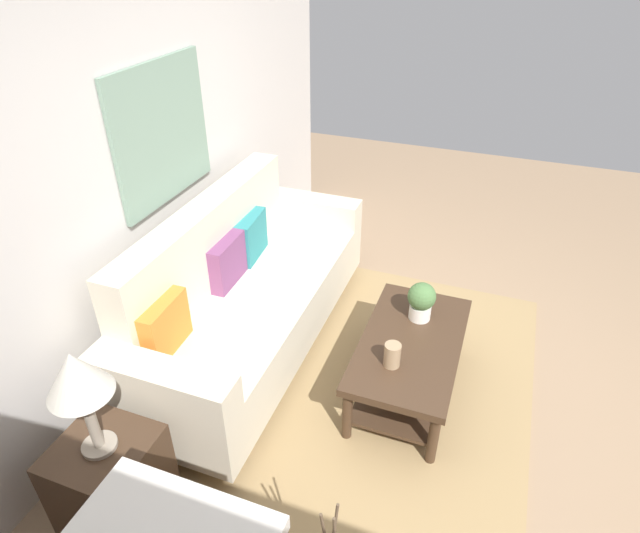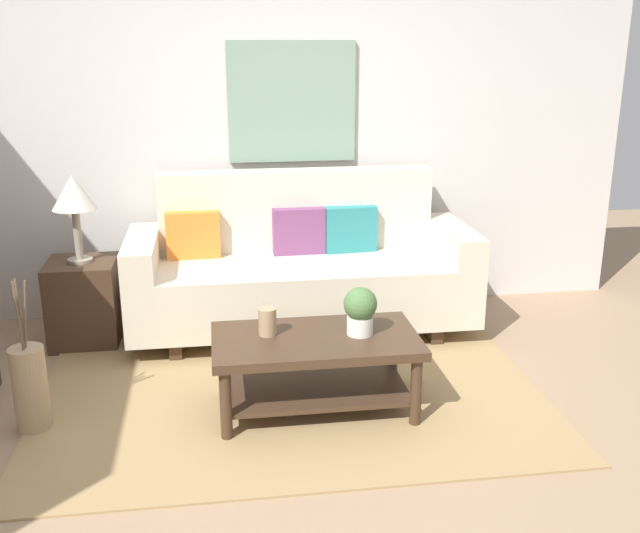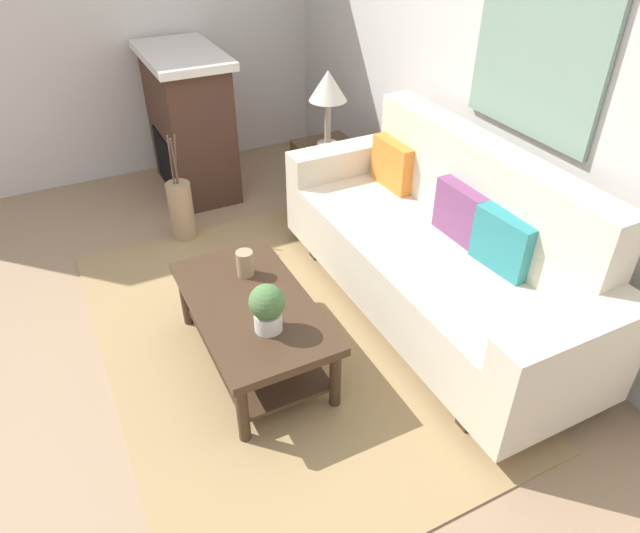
{
  "view_description": "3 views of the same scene",
  "coord_description": "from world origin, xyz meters",
  "px_view_note": "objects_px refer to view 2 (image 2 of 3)",
  "views": [
    {
      "loc": [
        -2.43,
        -0.03,
        2.59
      ],
      "look_at": [
        0.32,
        0.99,
        0.69
      ],
      "focal_mm": 29.95,
      "sensor_mm": 36.0,
      "label": 1
    },
    {
      "loc": [
        -0.39,
        -3.24,
        1.93
      ],
      "look_at": [
        0.21,
        0.8,
        0.67
      ],
      "focal_mm": 40.91,
      "sensor_mm": 36.0,
      "label": 2
    },
    {
      "loc": [
        2.43,
        -0.44,
        2.35
      ],
      "look_at": [
        0.22,
        0.67,
        0.61
      ],
      "focal_mm": 32.53,
      "sensor_mm": 36.0,
      "label": 3
    }
  ],
  "objects_px": {
    "framed_painting": "(292,102)",
    "couch": "(301,270)",
    "throw_pillow_orange": "(193,235)",
    "table_lamp": "(74,196)",
    "floor_vase": "(31,389)",
    "throw_pillow_teal": "(350,229)",
    "tabletop_vase": "(267,322)",
    "side_table": "(84,302)",
    "coffee_table": "(316,356)",
    "throw_pillow_plum": "(299,231)",
    "potted_plant_tabletop": "(360,309)"
  },
  "relations": [
    {
      "from": "framed_painting",
      "to": "couch",
      "type": "bearing_deg",
      "value": -90.0
    },
    {
      "from": "throw_pillow_orange",
      "to": "table_lamp",
      "type": "bearing_deg",
      "value": -170.17
    },
    {
      "from": "floor_vase",
      "to": "framed_painting",
      "type": "height_order",
      "value": "framed_painting"
    },
    {
      "from": "throw_pillow_orange",
      "to": "throw_pillow_teal",
      "type": "xyz_separation_m",
      "value": [
        1.08,
        0.0,
        0.0
      ]
    },
    {
      "from": "throw_pillow_teal",
      "to": "tabletop_vase",
      "type": "bearing_deg",
      "value": -118.88
    },
    {
      "from": "side_table",
      "to": "floor_vase",
      "type": "xyz_separation_m",
      "value": [
        -0.09,
        -1.16,
        -0.05
      ]
    },
    {
      "from": "throw_pillow_teal",
      "to": "table_lamp",
      "type": "height_order",
      "value": "table_lamp"
    },
    {
      "from": "coffee_table",
      "to": "table_lamp",
      "type": "relative_size",
      "value": 1.93
    },
    {
      "from": "throw_pillow_plum",
      "to": "floor_vase",
      "type": "distance_m",
      "value": 2.06
    },
    {
      "from": "couch",
      "to": "throw_pillow_orange",
      "type": "distance_m",
      "value": 0.77
    },
    {
      "from": "tabletop_vase",
      "to": "table_lamp",
      "type": "height_order",
      "value": "table_lamp"
    },
    {
      "from": "side_table",
      "to": "table_lamp",
      "type": "distance_m",
      "value": 0.71
    },
    {
      "from": "table_lamp",
      "to": "floor_vase",
      "type": "relative_size",
      "value": 1.25
    },
    {
      "from": "coffee_table",
      "to": "framed_painting",
      "type": "relative_size",
      "value": 1.23
    },
    {
      "from": "potted_plant_tabletop",
      "to": "floor_vase",
      "type": "xyz_separation_m",
      "value": [
        -1.72,
        0.01,
        -0.34
      ]
    },
    {
      "from": "potted_plant_tabletop",
      "to": "side_table",
      "type": "distance_m",
      "value": 2.02
    },
    {
      "from": "side_table",
      "to": "framed_painting",
      "type": "relative_size",
      "value": 0.62
    },
    {
      "from": "throw_pillow_plum",
      "to": "framed_painting",
      "type": "bearing_deg",
      "value": 90.0
    },
    {
      "from": "throw_pillow_orange",
      "to": "coffee_table",
      "type": "distance_m",
      "value": 1.5
    },
    {
      "from": "coffee_table",
      "to": "side_table",
      "type": "distance_m",
      "value": 1.81
    },
    {
      "from": "throw_pillow_plum",
      "to": "tabletop_vase",
      "type": "relative_size",
      "value": 2.41
    },
    {
      "from": "floor_vase",
      "to": "tabletop_vase",
      "type": "bearing_deg",
      "value": 2.72
    },
    {
      "from": "throw_pillow_orange",
      "to": "floor_vase",
      "type": "distance_m",
      "value": 1.59
    },
    {
      "from": "couch",
      "to": "table_lamp",
      "type": "distance_m",
      "value": 1.56
    },
    {
      "from": "table_lamp",
      "to": "floor_vase",
      "type": "bearing_deg",
      "value": -94.58
    },
    {
      "from": "table_lamp",
      "to": "framed_painting",
      "type": "relative_size",
      "value": 0.63
    },
    {
      "from": "couch",
      "to": "framed_painting",
      "type": "xyz_separation_m",
      "value": [
        -0.0,
        0.47,
        1.1
      ]
    },
    {
      "from": "table_lamp",
      "to": "framed_painting",
      "type": "xyz_separation_m",
      "value": [
        1.45,
        0.47,
        0.53
      ]
    },
    {
      "from": "throw_pillow_teal",
      "to": "coffee_table",
      "type": "bearing_deg",
      "value": -108.3
    },
    {
      "from": "tabletop_vase",
      "to": "potted_plant_tabletop",
      "type": "distance_m",
      "value": 0.5
    },
    {
      "from": "throw_pillow_teal",
      "to": "table_lamp",
      "type": "bearing_deg",
      "value": -176.02
    },
    {
      "from": "throw_pillow_orange",
      "to": "tabletop_vase",
      "type": "height_order",
      "value": "throw_pillow_orange"
    },
    {
      "from": "couch",
      "to": "side_table",
      "type": "xyz_separation_m",
      "value": [
        -1.45,
        -0.0,
        -0.15
      ]
    },
    {
      "from": "throw_pillow_orange",
      "to": "coffee_table",
      "type": "xyz_separation_m",
      "value": [
        0.66,
        -1.29,
        -0.37
      ]
    },
    {
      "from": "framed_painting",
      "to": "throw_pillow_teal",
      "type": "bearing_deg",
      "value": -43.34
    },
    {
      "from": "side_table",
      "to": "throw_pillow_plum",
      "type": "bearing_deg",
      "value": 4.97
    },
    {
      "from": "tabletop_vase",
      "to": "table_lamp",
      "type": "distance_m",
      "value": 1.66
    },
    {
      "from": "side_table",
      "to": "framed_painting",
      "type": "distance_m",
      "value": 1.97
    },
    {
      "from": "couch",
      "to": "side_table",
      "type": "distance_m",
      "value": 1.46
    },
    {
      "from": "couch",
      "to": "coffee_table",
      "type": "xyz_separation_m",
      "value": [
        -0.07,
        -1.17,
        -0.12
      ]
    },
    {
      "from": "couch",
      "to": "throw_pillow_teal",
      "type": "bearing_deg",
      "value": 19.1
    },
    {
      "from": "throw_pillow_plum",
      "to": "potted_plant_tabletop",
      "type": "height_order",
      "value": "throw_pillow_plum"
    },
    {
      "from": "potted_plant_tabletop",
      "to": "framed_painting",
      "type": "distance_m",
      "value": 1.9
    },
    {
      "from": "coffee_table",
      "to": "potted_plant_tabletop",
      "type": "bearing_deg",
      "value": 0.09
    },
    {
      "from": "throw_pillow_plum",
      "to": "side_table",
      "type": "height_order",
      "value": "throw_pillow_plum"
    },
    {
      "from": "throw_pillow_plum",
      "to": "potted_plant_tabletop",
      "type": "relative_size",
      "value": 1.37
    },
    {
      "from": "couch",
      "to": "potted_plant_tabletop",
      "type": "xyz_separation_m",
      "value": [
        0.17,
        -1.17,
        0.14
      ]
    },
    {
      "from": "floor_vase",
      "to": "throw_pillow_orange",
      "type": "bearing_deg",
      "value": 57.48
    },
    {
      "from": "floor_vase",
      "to": "throw_pillow_plum",
      "type": "bearing_deg",
      "value": 39.84
    },
    {
      "from": "coffee_table",
      "to": "side_table",
      "type": "relative_size",
      "value": 1.96
    }
  ]
}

